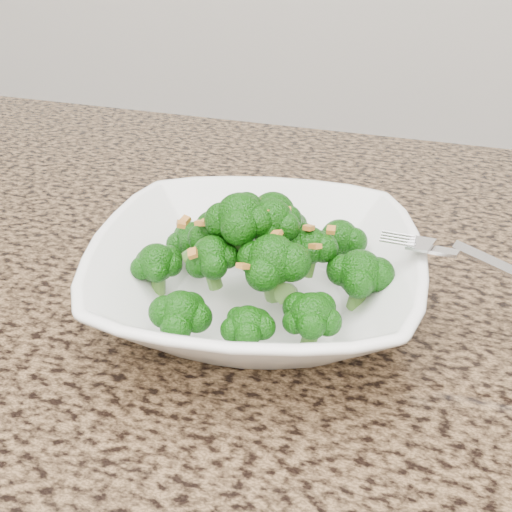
% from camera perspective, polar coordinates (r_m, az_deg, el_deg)
% --- Properties ---
extents(granite_counter, '(1.64, 1.04, 0.03)m').
position_cam_1_polar(granite_counter, '(0.52, -17.62, -8.56)').
color(granite_counter, brown).
rests_on(granite_counter, cabinet).
extents(bowl, '(0.30, 0.30, 0.06)m').
position_cam_1_polar(bowl, '(0.50, -0.00, -1.88)').
color(bowl, white).
rests_on(bowl, granite_counter).
extents(broccoli_pile, '(0.22, 0.22, 0.06)m').
position_cam_1_polar(broccoli_pile, '(0.47, -0.00, 4.58)').
color(broccoli_pile, '#104E08').
rests_on(broccoli_pile, bowl).
extents(garlic_topping, '(0.13, 0.13, 0.01)m').
position_cam_1_polar(garlic_topping, '(0.45, -0.00, 8.47)').
color(garlic_topping, '#BF7B2E').
rests_on(garlic_topping, broccoli_pile).
extents(fork, '(0.17, 0.06, 0.01)m').
position_cam_1_polar(fork, '(0.48, 16.80, 0.25)').
color(fork, silver).
rests_on(fork, bowl).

